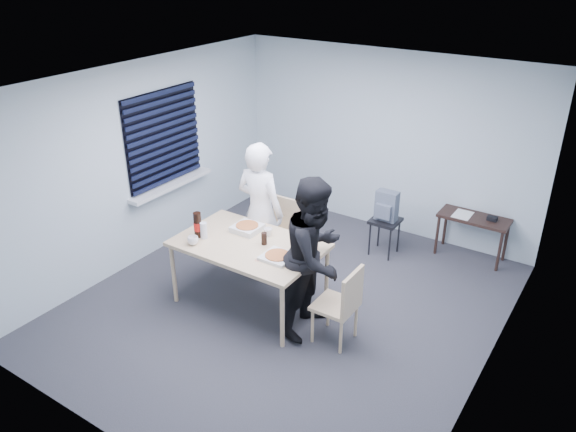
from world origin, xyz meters
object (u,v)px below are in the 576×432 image
Objects in this scene: person_white at (260,211)px; soda_bottle at (198,225)px; chair_right at (343,301)px; mug_b at (268,232)px; mug_a at (193,241)px; dining_table at (249,248)px; backpack at (386,206)px; stool at (385,227)px; chair_far at (283,227)px; person_black at (315,256)px; side_table at (474,222)px.

person_white is 5.87× the size of soda_bottle.
chair_right is 8.90× the size of mug_b.
person_white is 1.00m from mug_a.
dining_table is 13.38× the size of mug_a.
chair_right is at bearing -72.44° from backpack.
stool is at bearing -129.12° from person_white.
person_black reaches higher than chair_far.
chair_right is at bearing -15.51° from mug_b.
mug_b reaches higher than dining_table.
person_white is at bearing 69.06° from soda_bottle.
backpack reaches higher than chair_right.
backpack is 4.07× the size of mug_b.
person_white is at bearing 136.39° from mug_b.
dining_table is 5.45× the size of soda_bottle.
chair_right is 0.54m from person_black.
person_black is at bearing 8.64° from soda_bottle.
backpack reaches higher than dining_table.
person_white reaches higher than backpack.
person_black is 2.68m from side_table.
soda_bottle reaches higher than backpack.
mug_b is at bearing 164.49° from chair_right.
stool is 1.71× the size of soda_bottle.
chair_far is 0.86m from mug_b.
chair_far is 1.49m from person_black.
stool is (-0.43, 2.00, -0.11)m from chair_right.
dining_table is 16.45× the size of mug_b.
backpack is at bearing 102.13° from chair_right.
person_black is at bearing 152.92° from person_white.
chair_far is 2.53m from side_table.
soda_bottle reaches higher than chair_right.
backpack is 2.55m from soda_bottle.
soda_bottle is at bearing -123.14° from stool.
mug_a is at bearing -132.59° from mug_b.
mug_a is 1.23× the size of mug_b.
chair_right is 0.98× the size of side_table.
chair_far is 8.90× the size of mug_b.
chair_far is at bearing 47.49° from person_black.
chair_right is 1.88m from soda_bottle.
side_table is at bearing 34.42° from backpack.
dining_table is 1.26m from chair_right.
chair_far is 1.00× the size of chair_right.
side_table is 1.75× the size of stool.
backpack reaches higher than side_table.
chair_far is at bearing 111.54° from mug_b.
backpack reaches higher than mug_b.
side_table is at bearing -21.56° from person_black.
person_black is at bearing -88.83° from stool.
backpack is 1.83m from mug_b.
chair_far is 0.98× the size of side_table.
side_table is at bearing -138.07° from person_white.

